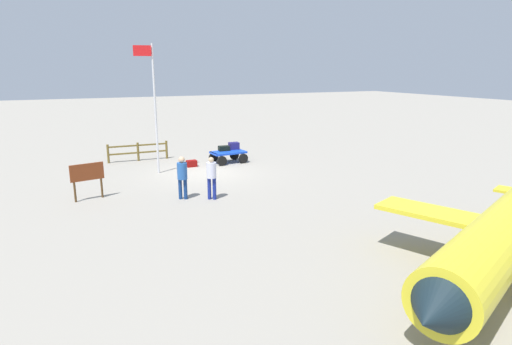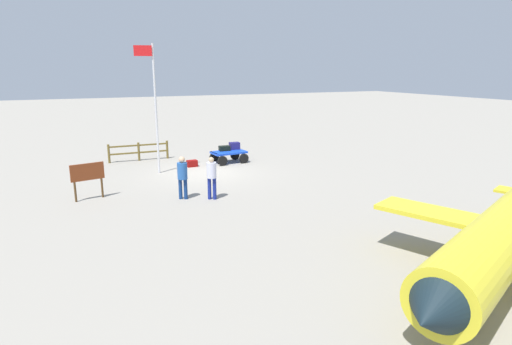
{
  "view_description": "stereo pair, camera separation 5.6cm",
  "coord_description": "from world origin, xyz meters",
  "views": [
    {
      "loc": [
        6.13,
        19.29,
        4.85
      ],
      "look_at": [
        0.05,
        6.0,
        1.32
      ],
      "focal_mm": 30.1,
      "sensor_mm": 36.0,
      "label": 1
    },
    {
      "loc": [
        6.08,
        19.32,
        4.85
      ],
      "look_at": [
        0.05,
        6.0,
        1.32
      ],
      "focal_mm": 30.1,
      "sensor_mm": 36.0,
      "label": 2
    }
  ],
  "objects": [
    {
      "name": "ground_plane",
      "position": [
        0.0,
        0.0,
        0.0
      ],
      "size": [
        120.0,
        120.0,
        0.0
      ],
      "primitive_type": "plane",
      "color": "gray"
    },
    {
      "name": "luggage_cart",
      "position": [
        -1.8,
        -1.65,
        0.44
      ],
      "size": [
        1.87,
        1.33,
        0.61
      ],
      "color": "blue",
      "rests_on": "ground"
    },
    {
      "name": "suitcase_grey",
      "position": [
        -1.68,
        -1.92,
        0.74
      ],
      "size": [
        0.59,
        0.43,
        0.26
      ],
      "color": "black",
      "rests_on": "luggage_cart"
    },
    {
      "name": "suitcase_olive",
      "position": [
        -2.32,
        -2.09,
        0.8
      ],
      "size": [
        0.54,
        0.42,
        0.38
      ],
      "color": "navy",
      "rests_on": "luggage_cart"
    },
    {
      "name": "suitcase_dark",
      "position": [
        0.24,
        -1.52,
        0.16
      ],
      "size": [
        0.53,
        0.35,
        0.33
      ],
      "color": "maroon",
      "rests_on": "ground"
    },
    {
      "name": "worker_lead",
      "position": [
        2.12,
        3.79,
        0.99
      ],
      "size": [
        0.51,
        0.51,
        1.67
      ],
      "color": "navy",
      "rests_on": "ground"
    },
    {
      "name": "worker_trailing",
      "position": [
        1.12,
        4.28,
        0.97
      ],
      "size": [
        0.5,
        0.5,
        1.65
      ],
      "color": "navy",
      "rests_on": "ground"
    },
    {
      "name": "airplane_near",
      "position": [
        -2.84,
        13.25,
        1.11
      ],
      "size": [
        9.09,
        6.03,
        2.95
      ],
      "color": "gold",
      "rests_on": "ground"
    },
    {
      "name": "flagpole",
      "position": [
        2.12,
        -0.87,
        3.41
      ],
      "size": [
        0.89,
        0.17,
        5.99
      ],
      "color": "silver",
      "rests_on": "ground"
    },
    {
      "name": "signboard",
      "position": [
        5.4,
        2.38,
        0.97
      ],
      "size": [
        1.23,
        0.33,
        1.41
      ],
      "color": "#4C3319",
      "rests_on": "ground"
    },
    {
      "name": "wooden_fence",
      "position": [
        2.45,
        -4.14,
        0.57
      ],
      "size": [
        3.22,
        0.17,
        1.0
      ],
      "color": "brown",
      "rests_on": "ground"
    }
  ]
}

